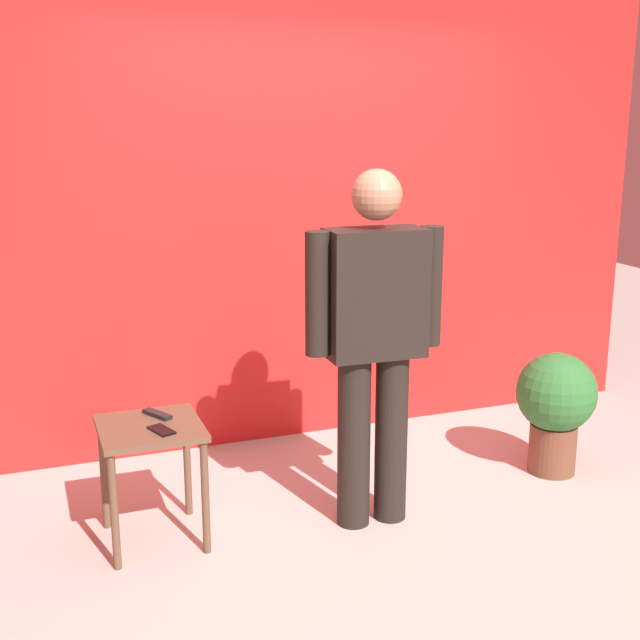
{
  "coord_description": "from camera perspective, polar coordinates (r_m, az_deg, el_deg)",
  "views": [
    {
      "loc": [
        -1.66,
        -3.11,
        1.94
      ],
      "look_at": [
        -0.29,
        0.55,
        0.97
      ],
      "focal_mm": 46.18,
      "sensor_mm": 36.0,
      "label": 1
    }
  ],
  "objects": [
    {
      "name": "standing_person",
      "position": [
        3.85,
        3.78,
        -0.84
      ],
      "size": [
        0.68,
        0.25,
        1.72
      ],
      "color": "black",
      "rests_on": "ground_plane"
    },
    {
      "name": "cell_phone",
      "position": [
        3.77,
        -10.93,
        -7.5
      ],
      "size": [
        0.12,
        0.16,
        0.01
      ],
      "primitive_type": "cube",
      "rotation": [
        0.0,
        0.0,
        0.35
      ],
      "color": "black",
      "rests_on": "side_table"
    },
    {
      "name": "potted_plant",
      "position": [
        4.74,
        16.02,
        -5.53
      ],
      "size": [
        0.44,
        0.44,
        0.69
      ],
      "color": "brown",
      "rests_on": "ground_plane"
    },
    {
      "name": "tv_remote",
      "position": [
        3.95,
        -11.21,
        -6.42
      ],
      "size": [
        0.12,
        0.17,
        0.02
      ],
      "primitive_type": "cube",
      "rotation": [
        0.0,
        0.0,
        0.5
      ],
      "color": "black",
      "rests_on": "side_table"
    },
    {
      "name": "back_wall_red",
      "position": [
        4.95,
        -0.84,
        10.25
      ],
      "size": [
        4.54,
        0.12,
        3.25
      ],
      "primitive_type": "cube",
      "color": "red",
      "rests_on": "ground_plane"
    },
    {
      "name": "side_table",
      "position": [
        3.89,
        -11.63,
        -8.55
      ],
      "size": [
        0.46,
        0.46,
        0.57
      ],
      "color": "brown",
      "rests_on": "ground_plane"
    },
    {
      "name": "ground_plane",
      "position": [
        4.03,
        6.89,
        -14.99
      ],
      "size": [
        12.0,
        12.0,
        0.0
      ],
      "primitive_type": "plane",
      "color": "#B7B2A8"
    }
  ]
}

